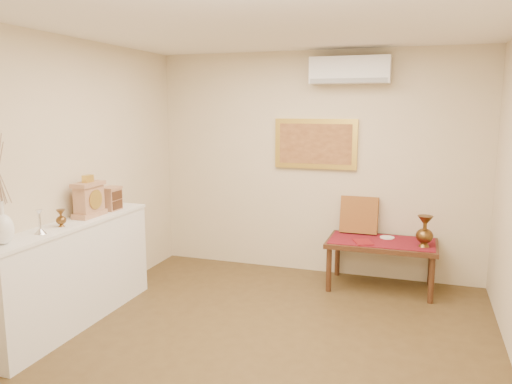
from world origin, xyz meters
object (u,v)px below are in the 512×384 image
at_px(wooden_chest, 111,198).
at_px(display_ledge, 74,273).
at_px(brass_urn_tall, 425,228).
at_px(low_table, 382,247).
at_px(mantel_clock, 89,199).

bearing_deg(wooden_chest, display_ledge, -91.56).
distance_m(brass_urn_tall, low_table, 0.54).
xyz_separation_m(wooden_chest, low_table, (2.66, 1.26, -0.62)).
bearing_deg(mantel_clock, brass_urn_tall, 25.47).
bearing_deg(low_table, wooden_chest, -154.69).
bearing_deg(display_ledge, wooden_chest, 88.44).
xyz_separation_m(mantel_clock, low_table, (2.67, 1.59, -0.67)).
bearing_deg(display_ledge, mantel_clock, 89.67).
height_order(brass_urn_tall, wooden_chest, wooden_chest).
relative_size(display_ledge, low_table, 1.68).
relative_size(brass_urn_tall, display_ledge, 0.20).
distance_m(brass_urn_tall, mantel_clock, 3.48).
relative_size(brass_urn_tall, wooden_chest, 1.69).
distance_m(display_ledge, low_table, 3.27).
height_order(wooden_chest, low_table, wooden_chest).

